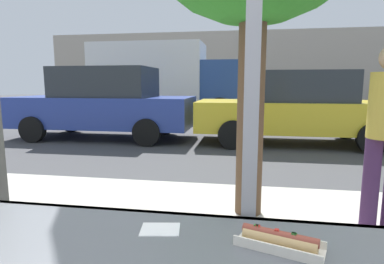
{
  "coord_description": "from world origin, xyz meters",
  "views": [
    {
      "loc": [
        -0.02,
        -1.0,
        1.42
      ],
      "look_at": [
        -0.5,
        1.9,
        0.97
      ],
      "focal_mm": 29.55,
      "sensor_mm": 36.0,
      "label": 1
    }
  ],
  "objects": [
    {
      "name": "box_truck",
      "position": [
        -3.44,
        12.41,
        1.67
      ],
      "size": [
        6.48,
        2.44,
        3.12
      ],
      "color": "silver",
      "rests_on": "ground"
    },
    {
      "name": "parked_car_blue",
      "position": [
        -3.63,
        6.77,
        0.92
      ],
      "size": [
        4.67,
        1.96,
        1.84
      ],
      "color": "#283D93",
      "rests_on": "ground"
    },
    {
      "name": "parked_car_yellow",
      "position": [
        1.17,
        6.77,
        0.87
      ],
      "size": [
        4.6,
        2.0,
        1.72
      ],
      "color": "gold",
      "rests_on": "ground"
    },
    {
      "name": "building_facade_far",
      "position": [
        0.0,
        21.58,
        2.47
      ],
      "size": [
        28.0,
        1.2,
        4.95
      ],
      "primitive_type": "cube",
      "color": "#A89E8E",
      "rests_on": "ground"
    },
    {
      "name": "napkin_wrapper",
      "position": [
        -0.27,
        -0.11,
        0.98
      ],
      "size": [
        0.13,
        0.11,
        0.0
      ],
      "primitive_type": "cube",
      "rotation": [
        0.0,
        0.0,
        0.16
      ],
      "color": "white",
      "rests_on": "window_counter"
    },
    {
      "name": "ground_plane",
      "position": [
        0.0,
        8.0,
        0.0
      ],
      "size": [
        60.0,
        60.0,
        0.0
      ],
      "primitive_type": "plane",
      "color": "#424244"
    },
    {
      "name": "hotdog_tray_far",
      "position": [
        0.08,
        -0.16,
        1.0
      ],
      "size": [
        0.25,
        0.16,
        0.05
      ],
      "color": "silver",
      "rests_on": "window_counter"
    },
    {
      "name": "sidewalk_strip",
      "position": [
        0.0,
        1.6,
        0.06
      ],
      "size": [
        16.0,
        2.8,
        0.12
      ],
      "primitive_type": "cube",
      "color": "#B2ADA3",
      "rests_on": "ground"
    }
  ]
}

